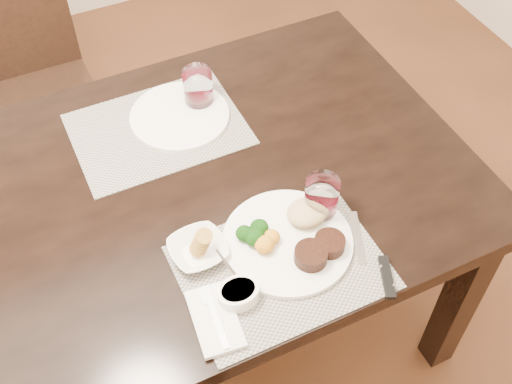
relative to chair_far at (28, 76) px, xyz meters
name	(u,v)px	position (x,y,z in m)	size (l,w,h in m)	color
ground_plane	(132,358)	(0.00, -0.93, -0.50)	(4.50, 4.50, 0.00)	#422515
dining_table	(93,240)	(0.00, -0.93, 0.16)	(2.00, 1.00, 0.75)	black
chair_far	(28,76)	(0.00, 0.00, 0.00)	(0.42, 0.42, 0.90)	black
placemat_near	(281,267)	(0.37, -1.26, 0.25)	(0.46, 0.34, 0.00)	gray
placemat_far	(158,129)	(0.27, -0.71, 0.25)	(0.46, 0.34, 0.00)	gray
dinner_plate	(294,238)	(0.42, -1.21, 0.27)	(0.31, 0.31, 0.06)	white
napkin_fork	(215,319)	(0.18, -1.32, 0.26)	(0.11, 0.18, 0.02)	white
steak_knife	(380,267)	(0.57, -1.36, 0.26)	(0.08, 0.26, 0.01)	silver
cracker_bowl	(198,249)	(0.21, -1.14, 0.27)	(0.14, 0.14, 0.06)	white
sauce_ramekin	(238,293)	(0.24, -1.29, 0.27)	(0.10, 0.14, 0.08)	white
wine_glass_near	(321,199)	(0.52, -1.16, 0.30)	(0.08, 0.08, 0.11)	white
far_plate	(180,116)	(0.34, -0.69, 0.26)	(0.28, 0.28, 0.01)	white
wine_glass_far	(198,90)	(0.41, -0.66, 0.30)	(0.08, 0.08, 0.11)	white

